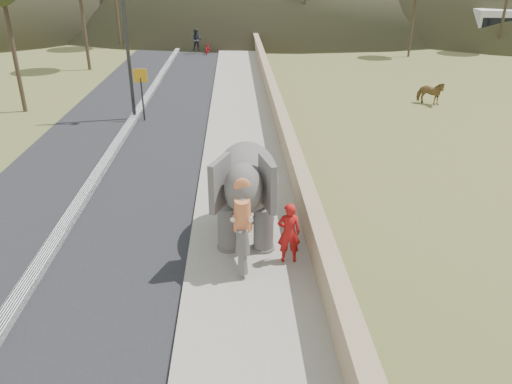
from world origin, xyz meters
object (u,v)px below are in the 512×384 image
lamppost (131,10)px  motorcyclist (202,44)px  elephant_and_man (248,190)px  cow (430,93)px

lamppost → motorcyclist: 19.18m
lamppost → motorcyclist: bearing=84.2°
lamppost → elephant_and_man: bearing=-67.7°
motorcyclist → lamppost: bearing=-95.8°
cow → elephant_and_man: bearing=178.8°
lamppost → cow: size_ratio=5.62×
cow → motorcyclist: (-12.65, 16.56, 0.18)m
lamppost → motorcyclist: lamppost is taller
lamppost → cow: bearing=8.2°
cow → elephant_and_man: (-9.82, -13.55, 0.82)m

